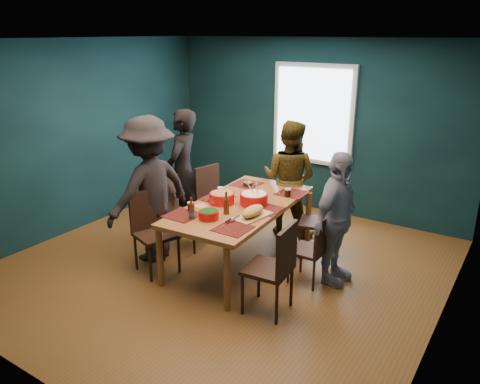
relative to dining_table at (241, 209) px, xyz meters
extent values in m
cube|color=brown|center=(-0.13, -0.20, -0.73)|extent=(5.00, 5.00, 0.01)
cube|color=white|center=(-0.13, -0.20, 1.98)|extent=(5.00, 5.00, 0.01)
cube|color=#103638|center=(-2.63, -0.20, 0.63)|extent=(0.01, 5.00, 2.70)
cube|color=#103638|center=(2.37, -0.20, 0.63)|extent=(0.01, 5.00, 2.70)
cube|color=#103638|center=(-0.13, 2.30, 0.63)|extent=(5.00, 0.01, 2.70)
cube|color=#103638|center=(-0.13, -2.70, 0.63)|extent=(5.00, 0.01, 2.70)
cube|color=silver|center=(-0.13, 2.27, 0.83)|extent=(1.35, 0.06, 1.55)
cube|color=#A76332|center=(0.00, 0.00, 0.05)|extent=(1.17, 2.16, 0.05)
cylinder|color=#A76332|center=(-0.46, -0.97, -0.35)|extent=(0.07, 0.07, 0.74)
cylinder|color=#A76332|center=(0.46, -0.97, -0.35)|extent=(0.07, 0.07, 0.74)
cylinder|color=#A76332|center=(-0.46, 0.97, -0.35)|extent=(0.07, 0.07, 0.74)
cylinder|color=#A76332|center=(0.46, 0.97, -0.35)|extent=(0.07, 0.07, 0.74)
cube|color=black|center=(-0.83, 0.63, -0.26)|extent=(0.52, 0.52, 0.04)
cube|color=black|center=(-1.02, 0.67, 0.00)|extent=(0.13, 0.43, 0.47)
cylinder|color=black|center=(-1.05, 0.48, -0.50)|extent=(0.03, 0.03, 0.44)
cylinder|color=black|center=(-0.69, 0.40, -0.50)|extent=(0.03, 0.03, 0.44)
cylinder|color=black|center=(-0.97, 0.85, -0.50)|extent=(0.03, 0.03, 0.44)
cylinder|color=black|center=(-0.61, 0.77, -0.50)|extent=(0.03, 0.03, 0.44)
cube|color=black|center=(-0.88, 0.00, -0.26)|extent=(0.54, 0.54, 0.04)
cube|color=black|center=(-1.07, -0.06, 0.00)|extent=(0.17, 0.42, 0.47)
cylinder|color=black|center=(-1.00, -0.24, -0.50)|extent=(0.03, 0.03, 0.44)
cylinder|color=black|center=(-0.65, -0.12, -0.50)|extent=(0.03, 0.03, 0.44)
cylinder|color=black|center=(-1.12, 0.12, -0.50)|extent=(0.03, 0.03, 0.44)
cylinder|color=black|center=(-0.76, 0.23, -0.50)|extent=(0.03, 0.03, 0.44)
cube|color=black|center=(-0.73, -0.73, -0.25)|extent=(0.57, 0.57, 0.04)
cube|color=black|center=(-0.92, -0.67, 0.02)|extent=(0.19, 0.43, 0.49)
cylinder|color=black|center=(-0.97, -0.85, -0.49)|extent=(0.03, 0.03, 0.46)
cylinder|color=black|center=(-0.61, -0.97, -0.49)|extent=(0.03, 0.03, 0.46)
cylinder|color=black|center=(-0.85, -0.49, -0.49)|extent=(0.03, 0.03, 0.46)
cylinder|color=black|center=(-0.49, -0.61, -0.49)|extent=(0.03, 0.03, 0.46)
cube|color=black|center=(0.68, 0.74, -0.27)|extent=(0.53, 0.53, 0.04)
cube|color=black|center=(0.86, 0.79, -0.03)|extent=(0.16, 0.41, 0.46)
cylinder|color=black|center=(0.57, 0.51, -0.51)|extent=(0.03, 0.03, 0.43)
cylinder|color=black|center=(0.91, 0.62, -0.51)|extent=(0.03, 0.03, 0.43)
cylinder|color=black|center=(0.46, 0.85, -0.51)|extent=(0.03, 0.03, 0.43)
cylinder|color=black|center=(0.80, 0.96, -0.51)|extent=(0.03, 0.03, 0.43)
cube|color=black|center=(0.90, 0.03, -0.32)|extent=(0.38, 0.38, 0.04)
cube|color=black|center=(1.07, 0.03, -0.10)|extent=(0.04, 0.37, 0.41)
cylinder|color=black|center=(0.74, -0.12, -0.53)|extent=(0.03, 0.03, 0.38)
cylinder|color=black|center=(1.06, -0.13, -0.53)|extent=(0.03, 0.03, 0.38)
cylinder|color=black|center=(0.74, 0.20, -0.53)|extent=(0.03, 0.03, 0.38)
cylinder|color=black|center=(1.06, 0.19, -0.53)|extent=(0.03, 0.03, 0.38)
cube|color=black|center=(0.81, -0.74, -0.24)|extent=(0.48, 0.48, 0.04)
cube|color=black|center=(1.01, -0.72, 0.02)|extent=(0.08, 0.45, 0.49)
cylinder|color=black|center=(0.64, -0.94, -0.49)|extent=(0.03, 0.03, 0.46)
cylinder|color=black|center=(1.02, -0.91, -0.49)|extent=(0.03, 0.03, 0.46)
cylinder|color=black|center=(0.60, -0.56, -0.49)|extent=(0.03, 0.03, 0.46)
cylinder|color=black|center=(0.98, -0.53, -0.49)|extent=(0.03, 0.03, 0.46)
imported|color=black|center=(-1.27, 0.43, 0.17)|extent=(0.59, 0.74, 1.78)
imported|color=black|center=(0.06, 1.15, 0.10)|extent=(0.85, 0.69, 1.65)
imported|color=white|center=(1.14, 0.21, 0.06)|extent=(0.43, 0.93, 1.56)
imported|color=black|center=(-1.04, -0.48, 0.20)|extent=(0.86, 1.28, 1.84)
cylinder|color=red|center=(-0.21, -0.10, 0.14)|extent=(0.31, 0.31, 0.13)
cylinder|color=#599937|center=(-0.21, -0.10, 0.20)|extent=(0.28, 0.28, 0.02)
cylinder|color=red|center=(0.15, 0.07, 0.14)|extent=(0.34, 0.34, 0.14)
cylinder|color=#F2E1C6|center=(0.15, 0.07, 0.21)|extent=(0.30, 0.30, 0.02)
cylinder|color=tan|center=(0.19, 0.07, 0.26)|extent=(0.10, 0.19, 0.27)
cylinder|color=tan|center=(0.11, 0.07, 0.26)|extent=(0.08, 0.19, 0.27)
cylinder|color=red|center=(-0.03, -0.60, 0.12)|extent=(0.22, 0.22, 0.09)
cylinder|color=#104111|center=(-0.03, -0.60, 0.16)|extent=(0.20, 0.20, 0.02)
cube|color=tan|center=(0.35, -0.29, 0.08)|extent=(0.31, 0.50, 0.02)
ellipsoid|color=#DEA64F|center=(0.35, -0.29, 0.15)|extent=(0.23, 0.39, 0.11)
cube|color=silver|center=(0.24, -0.47, 0.10)|extent=(0.04, 0.19, 0.00)
cylinder|color=black|center=(0.21, -0.58, 0.10)|extent=(0.03, 0.10, 0.02)
sphere|color=#245E15|center=(0.35, -0.39, 0.15)|extent=(0.03, 0.03, 0.03)
sphere|color=#245E15|center=(0.35, -0.29, 0.15)|extent=(0.03, 0.03, 0.03)
sphere|color=#245E15|center=(0.35, -0.19, 0.15)|extent=(0.03, 0.03, 0.03)
cylinder|color=black|center=(-0.29, 0.63, 0.10)|extent=(0.13, 0.13, 0.05)
cylinder|color=#599937|center=(-0.29, 0.63, 0.12)|extent=(0.11, 0.11, 0.01)
cylinder|color=#4A220D|center=(-0.19, -0.70, 0.17)|extent=(0.07, 0.07, 0.18)
cylinder|color=#4A220D|center=(-0.19, -0.70, 0.29)|extent=(0.03, 0.03, 0.07)
cylinder|color=#184AAD|center=(-0.19, -0.70, 0.14)|extent=(0.07, 0.07, 0.04)
cylinder|color=#4A220D|center=(0.04, -0.37, 0.17)|extent=(0.07, 0.07, 0.19)
cylinder|color=#4A220D|center=(0.04, -0.37, 0.30)|extent=(0.03, 0.03, 0.07)
cylinder|color=black|center=(-0.36, -0.52, 0.13)|extent=(0.07, 0.07, 0.10)
cylinder|color=silver|center=(-0.36, -0.52, 0.17)|extent=(0.08, 0.08, 0.02)
cylinder|color=black|center=(0.36, -0.35, 0.12)|extent=(0.07, 0.07, 0.10)
cylinder|color=silver|center=(0.36, -0.35, 0.17)|extent=(0.07, 0.07, 0.02)
cylinder|color=black|center=(0.36, 0.53, 0.13)|extent=(0.08, 0.08, 0.11)
cylinder|color=silver|center=(0.36, 0.53, 0.18)|extent=(0.08, 0.08, 0.02)
cylinder|color=black|center=(-0.38, 0.11, 0.13)|extent=(0.08, 0.08, 0.11)
cylinder|color=silver|center=(-0.38, 0.11, 0.18)|extent=(0.08, 0.08, 0.02)
cube|color=#F97168|center=(0.41, 0.04, 0.08)|extent=(0.14, 0.14, 0.00)
cube|color=#F97168|center=(-0.35, -0.32, 0.08)|extent=(0.18, 0.18, 0.00)
cube|color=#F97168|center=(0.34, -0.72, 0.08)|extent=(0.17, 0.17, 0.00)
camera|label=1|loc=(2.90, -4.45, 2.06)|focal=35.00mm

